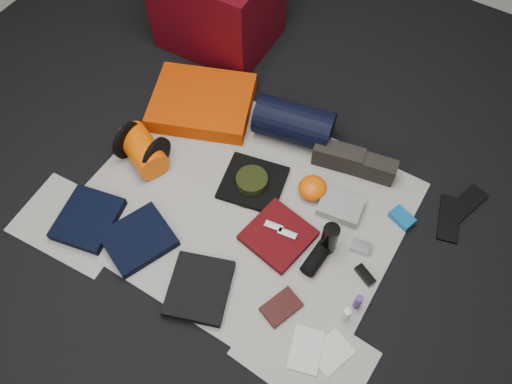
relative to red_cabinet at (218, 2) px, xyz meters
The scene contains 37 objects.
floor 1.33m from the red_cabinet, 51.15° to the right, with size 4.50×4.50×0.02m, color black.
newspaper_mat 1.32m from the red_cabinet, 51.15° to the right, with size 1.60×1.30×0.01m, color beige.
newspaper_sheet_front_left 1.59m from the red_cabinet, 85.90° to the right, with size 0.58×0.40×0.00m, color beige.
newspaper_sheet_front_right 2.12m from the red_cabinet, 45.89° to the right, with size 0.58×0.40×0.00m, color beige.
red_cabinet is the anchor object (origin of this frame).
sleeping_pad 0.66m from the red_cabinet, 66.13° to the right, with size 0.57×0.47×0.10m, color #D43D02.
stuff_sack 1.07m from the red_cabinet, 79.72° to the right, with size 0.17×0.17×0.29m, color #EF5503.
sack_strap_left 1.06m from the red_cabinet, 85.13° to the right, with size 0.22×0.22×0.03m, color black.
sack_strap_right 1.09m from the red_cabinet, 74.50° to the right, with size 0.22×0.22×0.03m, color black.
navy_duffel 0.94m from the red_cabinet, 29.76° to the right, with size 0.23×0.23×0.43m, color black.
boonie_brim 1.21m from the red_cabinet, 48.05° to the right, with size 0.29×0.29×0.01m, color black.
boonie_crown 1.20m from the red_cabinet, 48.05° to the right, with size 0.17×0.17×0.07m, color black.
hiking_boot_left 1.24m from the red_cabinet, 24.39° to the right, with size 0.27×0.10×0.14m, color black.
hiking_boot_right 1.40m from the red_cabinet, 19.85° to the right, with size 0.26×0.10×0.13m, color black.
flip_flop_left 1.86m from the red_cabinet, 16.01° to the right, with size 0.10×0.27×0.02m, color black.
flip_flop_right 1.87m from the red_cabinet, 12.02° to the right, with size 0.10×0.28×0.02m, color black.
trousers_navy_a 1.54m from the red_cabinet, 83.15° to the right, with size 0.28×0.32×0.05m, color black.
trousers_navy_b 1.56m from the red_cabinet, 71.94° to the right, with size 0.28×0.32×0.05m, color black.
trousers_charcoal 1.77m from the red_cabinet, 59.61° to the right, with size 0.28×0.32×0.05m, color black.
black_tshirt 1.20m from the red_cabinet, 47.63° to the right, with size 0.33×0.30×0.03m, color black.
red_shirt 1.53m from the red_cabinet, 45.09° to the right, with size 0.30×0.30×0.04m, color #4E080C.
orange_stuff_sack 1.34m from the red_cabinet, 34.45° to the right, with size 0.15×0.15×0.10m, color #EF5503.
first_aid_pouch 1.49m from the red_cabinet, 31.01° to the right, with size 0.22×0.16×0.05m, color gray.
water_bottle 1.65m from the red_cabinet, 37.19° to the right, with size 0.08×0.08×0.20m, color black.
speaker 1.70m from the red_cabinet, 39.87° to the right, with size 0.08×0.08×0.20m, color black.
compact_camera 1.73m from the red_cabinet, 32.06° to the right, with size 0.10×0.06×0.04m, color #B2B1B6.
cyan_case 1.71m from the red_cabinet, 22.45° to the right, with size 0.12×0.08×0.04m, color #0F5998.
toiletry_purple 1.97m from the red_cabinet, 37.19° to the right, with size 0.04×0.04×0.11m, color #3F267B.
toiletry_clear 2.01m from the red_cabinet, 39.43° to the right, with size 0.03×0.03×0.10m, color silver.
paperback_book 1.89m from the red_cabinet, 47.52° to the right, with size 0.12×0.18×0.03m, color black.
map_booklet 2.10m from the red_cabinet, 45.63° to the right, with size 0.14×0.20×0.01m, color silver.
map_printout 2.14m from the red_cabinet, 42.69° to the right, with size 0.14×0.18×0.01m, color silver.
sunglasses 1.86m from the red_cabinet, 33.88° to the right, with size 0.11×0.04×0.03m, color black.
key_cluster 1.61m from the red_cabinet, 85.64° to the right, with size 0.07×0.07×0.01m, color #B2B1B6.
tape_roll 1.18m from the red_cabinet, 45.91° to the right, with size 0.05×0.05×0.04m, color silver.
energy_bar_a 1.48m from the red_cabinet, 45.64° to the right, with size 0.10×0.04×0.01m, color #B2B1B6.
energy_bar_b 1.54m from the red_cabinet, 43.49° to the right, with size 0.10×0.04×0.01m, color #B2B1B6.
Camera 1 is at (0.74, -1.07, 2.31)m, focal length 35.00 mm.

